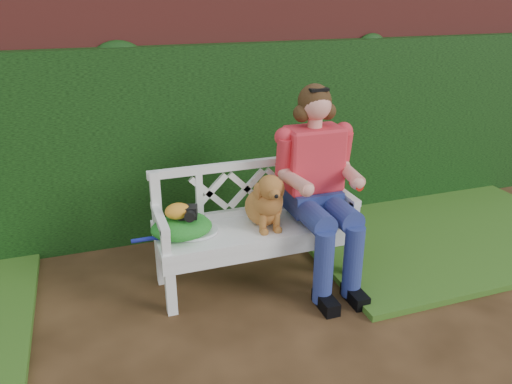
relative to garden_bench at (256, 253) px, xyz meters
name	(u,v)px	position (x,y,z in m)	size (l,w,h in m)	color
ground	(213,349)	(-0.52, -0.68, -0.24)	(60.00, 60.00, 0.00)	black
brick_wall	(155,114)	(-0.52, 1.22, 0.86)	(10.00, 0.30, 2.20)	maroon
ivy_hedge	(161,148)	(-0.52, 1.00, 0.61)	(10.00, 0.18, 1.70)	#215718
grass_right	(436,230)	(1.88, 0.22, -0.21)	(2.60, 2.00, 0.05)	#2B5D15
garden_bench	(256,253)	(0.00, 0.00, 0.00)	(1.58, 0.60, 0.48)	white
seated_woman	(315,184)	(0.47, -0.02, 0.52)	(0.64, 0.86, 1.53)	red
dog	(265,198)	(0.06, -0.02, 0.46)	(0.29, 0.40, 0.44)	olive
tennis_racket	(190,232)	(-0.50, 0.01, 0.26)	(0.65, 0.27, 0.03)	white
green_bag	(182,227)	(-0.56, 0.01, 0.31)	(0.44, 0.34, 0.15)	#14821C
camera_item	(188,212)	(-0.51, -0.01, 0.43)	(0.13, 0.10, 0.09)	black
baseball_glove	(178,211)	(-0.58, -0.01, 0.45)	(0.18, 0.13, 0.11)	orange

